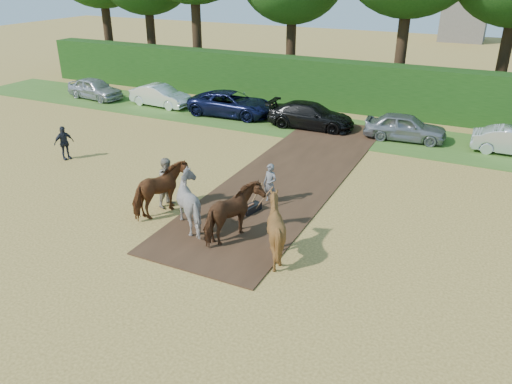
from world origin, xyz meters
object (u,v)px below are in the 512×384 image
Objects in this scene: spectator_far at (64,143)px; plough_team at (216,208)px; spectator_near at (168,182)px; parked_cars at (330,117)px.

plough_team is at bearing -87.26° from spectator_far.
spectator_near is 12.26m from parked_cars.
spectator_far is 10.48m from plough_team.
spectator_near reaches higher than parked_cars.
plough_team is (10.03, -3.06, 0.14)m from spectator_far.
spectator_far reaches higher than parked_cars.
parked_cars is (9.75, 10.03, -0.09)m from spectator_far.
plough_team is 13.09m from parked_cars.
plough_team is at bearing -88.81° from parked_cars.
spectator_near is 0.29× the size of plough_team.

